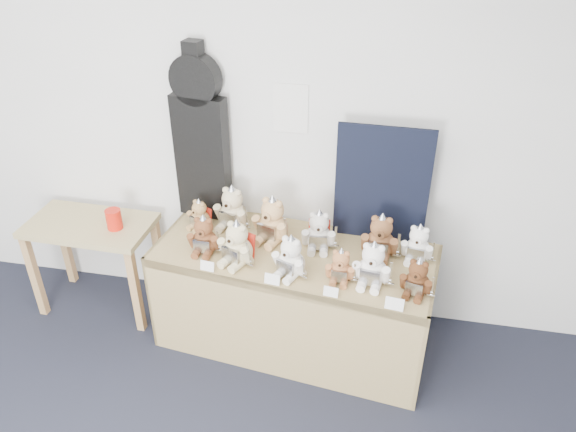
% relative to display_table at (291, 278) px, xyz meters
% --- Properties ---
extents(room_shell, '(6.00, 6.00, 6.00)m').
position_rel_display_table_xyz_m(room_shell, '(-0.09, 0.45, 0.90)').
color(room_shell, silver).
rests_on(room_shell, floor).
extents(display_table, '(1.76, 0.90, 0.70)m').
position_rel_display_table_xyz_m(display_table, '(0.00, 0.00, 0.00)').
color(display_table, olive).
rests_on(display_table, floor).
extents(side_table, '(0.83, 0.48, 0.68)m').
position_rel_display_table_xyz_m(side_table, '(-1.38, 0.16, 0.01)').
color(side_table, '#9B8953').
rests_on(side_table, floor).
extents(guitar_case, '(0.36, 0.16, 1.14)m').
position_rel_display_table_xyz_m(guitar_case, '(-0.64, 0.39, 0.71)').
color(guitar_case, black).
rests_on(guitar_case, display_table).
extents(navy_board, '(0.56, 0.04, 0.74)m').
position_rel_display_table_xyz_m(navy_board, '(0.48, 0.32, 0.52)').
color(navy_board, black).
rests_on(navy_board, display_table).
extents(red_cup, '(0.10, 0.10, 0.13)m').
position_rel_display_table_xyz_m(red_cup, '(-1.18, 0.13, 0.20)').
color(red_cup, red).
rests_on(red_cup, side_table).
extents(teddy_front_far_left, '(0.21, 0.17, 0.27)m').
position_rel_display_table_xyz_m(teddy_front_far_left, '(-0.52, -0.03, 0.26)').
color(teddy_front_far_left, brown).
rests_on(teddy_front_far_left, display_table).
extents(teddy_front_left, '(0.24, 0.24, 0.30)m').
position_rel_display_table_xyz_m(teddy_front_left, '(-0.30, -0.09, 0.27)').
color(teddy_front_left, beige).
rests_on(teddy_front_left, display_table).
extents(teddy_front_centre, '(0.22, 0.22, 0.28)m').
position_rel_display_table_xyz_m(teddy_front_centre, '(0.03, -0.15, 0.26)').
color(teddy_front_centre, silver).
rests_on(teddy_front_centre, display_table).
extents(teddy_front_right, '(0.18, 0.15, 0.23)m').
position_rel_display_table_xyz_m(teddy_front_right, '(0.31, -0.15, 0.24)').
color(teddy_front_right, '#A4673E').
rests_on(teddy_front_right, display_table).
extents(teddy_front_far_right, '(0.24, 0.20, 0.29)m').
position_rel_display_table_xyz_m(teddy_front_far_right, '(0.48, -0.14, 0.27)').
color(teddy_front_far_right, white).
rests_on(teddy_front_far_right, display_table).
extents(teddy_front_end, '(0.20, 0.18, 0.24)m').
position_rel_display_table_xyz_m(teddy_front_end, '(0.72, -0.19, 0.25)').
color(teddy_front_end, '#54311C').
rests_on(teddy_front_end, display_table).
extents(teddy_back_left, '(0.26, 0.23, 0.31)m').
position_rel_display_table_xyz_m(teddy_back_left, '(-0.43, 0.27, 0.28)').
color(teddy_back_left, beige).
rests_on(teddy_back_left, display_table).
extents(teddy_back_centre_left, '(0.26, 0.25, 0.33)m').
position_rel_display_table_xyz_m(teddy_back_centre_left, '(-0.15, 0.17, 0.28)').
color(teddy_back_centre_left, tan).
rests_on(teddy_back_centre_left, display_table).
extents(teddy_back_centre_right, '(0.23, 0.20, 0.28)m').
position_rel_display_table_xyz_m(teddy_back_centre_right, '(0.14, 0.14, 0.26)').
color(teddy_back_centre_right, beige).
rests_on(teddy_back_centre_right, display_table).
extents(teddy_back_right, '(0.25, 0.21, 0.30)m').
position_rel_display_table_xyz_m(teddy_back_right, '(0.51, 0.13, 0.27)').
color(teddy_back_right, brown).
rests_on(teddy_back_right, display_table).
extents(teddy_back_end, '(0.21, 0.19, 0.26)m').
position_rel_display_table_xyz_m(teddy_back_end, '(0.72, 0.13, 0.25)').
color(teddy_back_end, white).
rests_on(teddy_back_end, display_table).
extents(teddy_back_far_left, '(0.17, 0.17, 0.22)m').
position_rel_display_table_xyz_m(teddy_back_far_left, '(-0.63, 0.22, 0.24)').
color(teddy_back_far_left, '#A77F4E').
rests_on(teddy_back_far_left, display_table).
extents(entry_card_a, '(0.09, 0.03, 0.06)m').
position_rel_display_table_xyz_m(entry_card_a, '(-0.44, -0.21, 0.18)').
color(entry_card_a, silver).
rests_on(entry_card_a, display_table).
extents(entry_card_b, '(0.09, 0.03, 0.06)m').
position_rel_display_table_xyz_m(entry_card_b, '(-0.05, -0.26, 0.19)').
color(entry_card_b, silver).
rests_on(entry_card_b, display_table).
extents(entry_card_c, '(0.08, 0.03, 0.06)m').
position_rel_display_table_xyz_m(entry_card_c, '(0.28, -0.30, 0.18)').
color(entry_card_c, silver).
rests_on(entry_card_c, display_table).
extents(entry_card_d, '(0.10, 0.03, 0.07)m').
position_rel_display_table_xyz_m(entry_card_d, '(0.61, -0.34, 0.19)').
color(entry_card_d, silver).
rests_on(entry_card_d, display_table).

